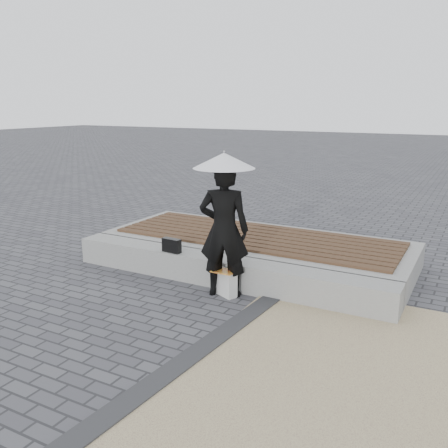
{
  "coord_description": "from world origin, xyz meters",
  "views": [
    {
      "loc": [
        3.21,
        -4.26,
        2.56
      ],
      "look_at": [
        0.23,
        1.25,
        1.0
      ],
      "focal_mm": 38.99,
      "sensor_mm": 36.0,
      "label": 1
    }
  ],
  "objects": [
    {
      "name": "magazine",
      "position": [
        0.26,
        1.19,
        0.36
      ],
      "size": [
        0.32,
        0.23,
        0.01
      ],
      "primitive_type": "cube",
      "rotation": [
        0.0,
        0.0,
        -0.01
      ],
      "color": "red",
      "rests_on": "canvas_tote"
    },
    {
      "name": "canvas_tote",
      "position": [
        0.26,
        1.24,
        0.18
      ],
      "size": [
        0.37,
        0.27,
        0.36
      ],
      "primitive_type": "cube",
      "rotation": [
        0.0,
        0.0,
        -0.43
      ],
      "color": "beige",
      "rests_on": "ground"
    },
    {
      "name": "timber_decking",
      "position": [
        0.0,
        2.8,
        0.42
      ],
      "size": [
        4.6,
        1.6,
        0.04
      ],
      "primitive_type": null,
      "color": "#512F21",
      "rests_on": "timber_platform"
    },
    {
      "name": "seating_ledge",
      "position": [
        0.0,
        1.6,
        0.2
      ],
      "size": [
        5.0,
        0.45,
        0.4
      ],
      "primitive_type": "cube",
      "color": "#989893",
      "rests_on": "ground"
    },
    {
      "name": "handbag",
      "position": [
        -0.78,
        1.47,
        0.5
      ],
      "size": [
        0.3,
        0.13,
        0.21
      ],
      "primitive_type": "cube",
      "rotation": [
        0.0,
        0.0,
        -0.08
      ],
      "color": "black",
      "rests_on": "seating_ledge"
    },
    {
      "name": "parasol",
      "position": [
        0.23,
        1.25,
        1.84
      ],
      "size": [
        0.81,
        0.81,
        1.04
      ],
      "rotation": [
        0.0,
        0.0,
        0.12
      ],
      "color": "silver",
      "rests_on": "ground"
    },
    {
      "name": "woman",
      "position": [
        0.23,
        1.25,
        0.92
      ],
      "size": [
        0.78,
        0.64,
        1.84
      ],
      "primitive_type": "imported",
      "rotation": [
        0.0,
        0.0,
        3.48
      ],
      "color": "black",
      "rests_on": "ground"
    },
    {
      "name": "timber_platform",
      "position": [
        0.0,
        2.8,
        0.2
      ],
      "size": [
        5.0,
        2.0,
        0.4
      ],
      "primitive_type": "cube",
      "color": "gray",
      "rests_on": "ground"
    },
    {
      "name": "edging_band",
      "position": [
        0.75,
        -0.5,
        0.02
      ],
      "size": [
        0.61,
        5.2,
        0.04
      ],
      "primitive_type": "cube",
      "rotation": [
        0.0,
        0.0,
        -0.07
      ],
      "color": "#2D2E30",
      "rests_on": "ground"
    },
    {
      "name": "ground",
      "position": [
        0.0,
        0.0,
        0.0
      ],
      "size": [
        80.0,
        80.0,
        0.0
      ],
      "primitive_type": "plane",
      "color": "#4A4B4F",
      "rests_on": "ground"
    }
  ]
}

